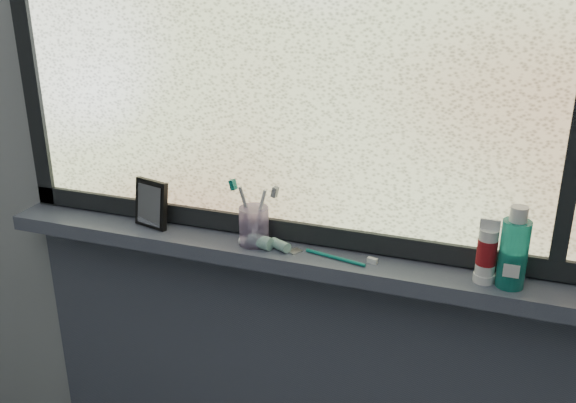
# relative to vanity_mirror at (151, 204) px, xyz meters

# --- Properties ---
(wall_back) EXTENTS (3.00, 0.01, 2.50)m
(wall_back) POSITION_rel_vanity_mirror_xyz_m (0.41, 0.07, 0.17)
(wall_back) COLOR #9EA3A8
(wall_back) RESTS_ON ground
(windowsill) EXTENTS (1.62, 0.14, 0.04)m
(windowsill) POSITION_rel_vanity_mirror_xyz_m (0.41, -0.01, -0.08)
(windowsill) COLOR #454A5C
(windowsill) RESTS_ON wall_back
(window_pane) EXTENTS (1.50, 0.01, 1.00)m
(window_pane) POSITION_rel_vanity_mirror_xyz_m (0.41, 0.05, 0.45)
(window_pane) COLOR silver
(window_pane) RESTS_ON wall_back
(frame_bottom) EXTENTS (1.60, 0.03, 0.05)m
(frame_bottom) POSITION_rel_vanity_mirror_xyz_m (0.41, 0.04, -0.03)
(frame_bottom) COLOR black
(frame_bottom) RESTS_ON windowsill
(frame_left) EXTENTS (0.05, 0.03, 1.10)m
(frame_left) POSITION_rel_vanity_mirror_xyz_m (-0.37, 0.04, 0.45)
(frame_left) COLOR black
(frame_left) RESTS_ON wall_back
(vanity_mirror) EXTENTS (0.11, 0.07, 0.13)m
(vanity_mirror) POSITION_rel_vanity_mirror_xyz_m (0.00, 0.00, 0.00)
(vanity_mirror) COLOR black
(vanity_mirror) RESTS_ON windowsill
(toothpaste_tube) EXTENTS (0.19, 0.10, 0.03)m
(toothpaste_tube) POSITION_rel_vanity_mirror_xyz_m (0.34, -0.03, -0.05)
(toothpaste_tube) COLOR silver
(toothpaste_tube) RESTS_ON windowsill
(toothbrush_cup) EXTENTS (0.08, 0.08, 0.10)m
(toothbrush_cup) POSITION_rel_vanity_mirror_xyz_m (0.30, -0.01, -0.02)
(toothbrush_cup) COLOR #C7AAE1
(toothbrush_cup) RESTS_ON windowsill
(toothbrush_lying) EXTENTS (0.20, 0.06, 0.01)m
(toothbrush_lying) POSITION_rel_vanity_mirror_xyz_m (0.52, -0.02, -0.06)
(toothbrush_lying) COLOR #0D786B
(toothbrush_lying) RESTS_ON windowsill
(mouthwash_bottle) EXTENTS (0.08, 0.08, 0.15)m
(mouthwash_bottle) POSITION_rel_vanity_mirror_xyz_m (0.91, -0.02, 0.03)
(mouthwash_bottle) COLOR teal
(mouthwash_bottle) RESTS_ON windowsill
(cream_tube) EXTENTS (0.04, 0.04, 0.11)m
(cream_tube) POSITION_rel_vanity_mirror_xyz_m (0.86, -0.02, 0.02)
(cream_tube) COLOR silver
(cream_tube) RESTS_ON windowsill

